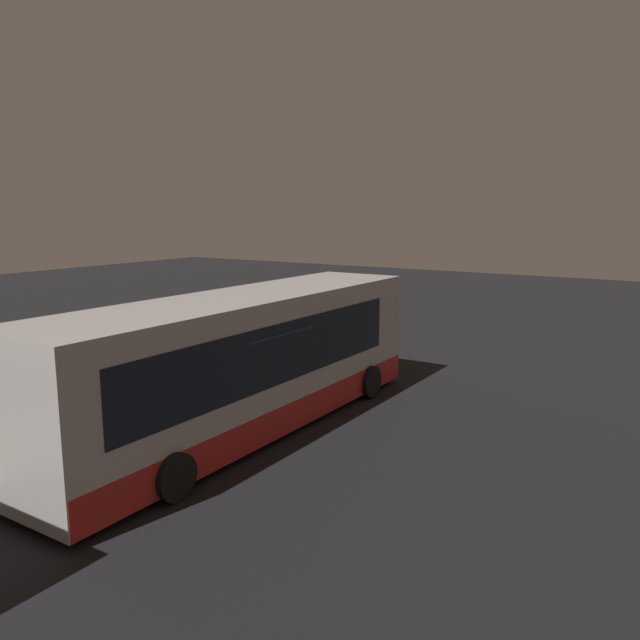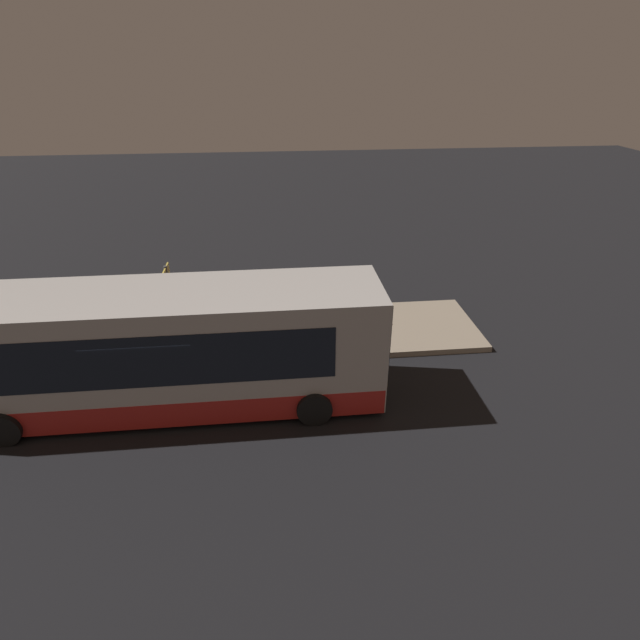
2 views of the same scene
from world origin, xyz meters
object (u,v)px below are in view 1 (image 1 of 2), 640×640
Objects in this scene: passenger_boarding at (145,355)px; sign_post at (160,337)px; trash_bin at (185,383)px; bus_lead at (243,365)px; suitcase at (284,348)px; passenger_waiting at (265,331)px.

passenger_boarding is 0.62× the size of sign_post.
passenger_boarding is at bearing 60.66° from sign_post.
trash_bin is (0.95, 0.15, -1.45)m from sign_post.
bus_lead reaches higher than suitcase.
bus_lead is 4.43m from passenger_boarding.
passenger_boarding is at bearing 91.47° from trash_bin.
bus_lead is 6.94× the size of passenger_boarding.
passenger_waiting is 4.75m from trash_bin.
bus_lead is 6.96× the size of passenger_waiting.
passenger_waiting is (4.68, -0.67, -0.01)m from passenger_boarding.
passenger_waiting is at bearing 10.00° from trash_bin.
sign_post is 1.74m from trash_bin.
bus_lead is at bearing -89.33° from sign_post.
trash_bin is at bearing -175.96° from suitcase.
passenger_waiting is at bearing 33.25° from bus_lead.
passenger_boarding is 4.73m from passenger_waiting.
trash_bin is at bearing 130.23° from passenger_waiting.
sign_post is at bearing 90.67° from bus_lead.
bus_lead is 2.71m from sign_post.
passenger_waiting is 1.99× the size of suitcase.
passenger_boarding is 1.00× the size of passenger_waiting.
passenger_boarding is 2.05m from sign_post.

